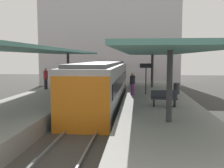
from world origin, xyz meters
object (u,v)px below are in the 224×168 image
object	(u,v)px
litter_bin	(177,89)
passenger_mid_platform	(132,83)
platform_bench	(164,98)
passenger_near_bench	(46,78)
platform_sign	(146,72)
commuter_train	(103,84)

from	to	relation	value
litter_bin	passenger_mid_platform	bearing A→B (deg)	-166.56
platform_bench	passenger_mid_platform	xyz separation A→B (m)	(-1.79, 4.21, 0.35)
platform_bench	passenger_mid_platform	size ratio (longest dim) A/B	0.89
passenger_near_bench	passenger_mid_platform	world-z (taller)	passenger_near_bench
platform_sign	passenger_near_bench	bearing A→B (deg)	165.17
litter_bin	passenger_near_bench	bearing A→B (deg)	169.72
commuter_train	litter_bin	distance (m)	5.35
passenger_near_bench	passenger_mid_platform	xyz separation A→B (m)	(7.26, -2.65, -0.10)
passenger_near_bench	platform_sign	bearing A→B (deg)	-14.83
litter_bin	passenger_mid_platform	size ratio (longest dim) A/B	0.51
passenger_mid_platform	litter_bin	bearing A→B (deg)	13.44
litter_bin	platform_sign	bearing A→B (deg)	-172.73
litter_bin	commuter_train	bearing A→B (deg)	-176.97
commuter_train	platform_bench	size ratio (longest dim) A/B	10.91
litter_bin	passenger_mid_platform	distance (m)	3.28
platform_sign	passenger_mid_platform	size ratio (longest dim) A/B	1.40
platform_sign	passenger_near_bench	distance (m)	8.52
litter_bin	passenger_near_bench	size ratio (longest dim) A/B	0.45
platform_bench	litter_bin	size ratio (longest dim) A/B	1.75
litter_bin	passenger_near_bench	world-z (taller)	passenger_near_bench
passenger_mid_platform	passenger_near_bench	bearing A→B (deg)	159.96
commuter_train	passenger_near_bench	world-z (taller)	commuter_train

